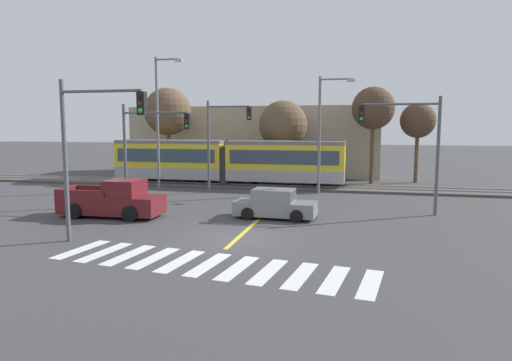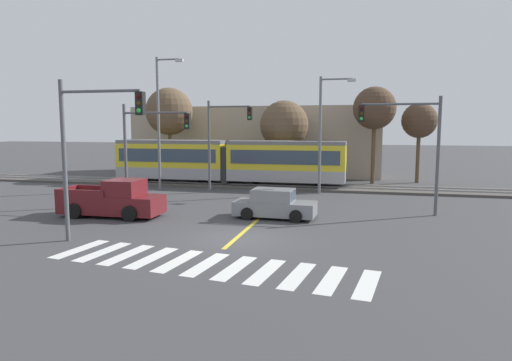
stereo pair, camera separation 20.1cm
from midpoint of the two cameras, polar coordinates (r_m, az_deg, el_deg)
The scene contains 30 objects.
ground_plane at distance 19.59m, azimuth -2.68°, elevation -7.28°, with size 200.00×200.00×0.00m, color #3D3D3F.
track_bed at distance 35.49m, azimuth 4.62°, elevation -0.75°, with size 120.00×4.00×0.18m, color #4C4742.
rail_near at distance 34.77m, azimuth 4.45°, elevation -0.67°, with size 120.00×0.08×0.10m, color #939399.
rail_far at distance 36.18m, azimuth 4.79°, elevation -0.38°, with size 120.00×0.08×0.10m, color #939399.
light_rail_tram at distance 36.47m, azimuth -3.79°, elevation 2.56°, with size 18.50×2.64×3.43m.
crosswalk_stripe_0 at distance 19.22m, azimuth -21.26°, elevation -8.01°, with size 0.56×2.80×0.01m, color silver.
crosswalk_stripe_1 at distance 18.52m, azimuth -18.70°, elevation -8.47°, with size 0.56×2.80×0.01m, color silver.
crosswalk_stripe_2 at distance 17.86m, azimuth -15.93°, elevation -8.93°, with size 0.56×2.80×0.01m, color silver.
crosswalk_stripe_3 at distance 17.24m, azimuth -12.96°, elevation -9.41°, with size 0.56×2.80×0.01m, color silver.
crosswalk_stripe_4 at distance 16.68m, azimuth -9.76°, elevation -9.90°, with size 0.56×2.80×0.01m, color silver.
crosswalk_stripe_5 at distance 16.17m, azimuth -6.34°, elevation -10.38°, with size 0.56×2.80×0.01m, color silver.
crosswalk_stripe_6 at distance 15.71m, azimuth -2.71°, elevation -10.86°, with size 0.56×2.80×0.01m, color silver.
crosswalk_stripe_7 at distance 15.33m, azimuth 1.14°, elevation -11.31°, with size 0.56×2.80×0.01m, color silver.
crosswalk_stripe_8 at distance 15.02m, azimuth 5.19°, elevation -11.73°, with size 0.56×2.80×0.01m, color silver.
crosswalk_stripe_9 at distance 14.78m, azimuth 9.39°, elevation -12.11°, with size 0.56×2.80×0.01m, color silver.
crosswalk_stripe_10 at distance 14.62m, azimuth 13.72°, elevation -12.43°, with size 0.56×2.80×0.01m, color silver.
lane_centre_line at distance 25.66m, azimuth 1.23°, elevation -3.87°, with size 0.20×16.25×0.01m, color gold.
sedan_crossing at distance 23.75m, azimuth 2.16°, elevation -3.04°, with size 4.25×2.03×1.52m.
pickup_truck at distance 25.23m, azimuth -17.58°, elevation -2.44°, with size 5.43×2.30×1.98m.
traffic_light_mid_left at distance 27.66m, azimuth -13.69°, elevation 5.04°, with size 4.25×0.38×6.06m.
traffic_light_far_left at distance 32.40m, azimuth -4.45°, elevation 5.94°, with size 3.25×0.38×6.53m.
traffic_light_near_left at distance 19.51m, azimuth -20.33°, elevation 5.11°, with size 3.75×0.38×6.63m.
traffic_light_mid_right at distance 25.74m, azimuth 18.56°, elevation 5.26°, with size 4.25×0.38×6.33m.
street_lamp_west at distance 34.73m, azimuth -12.13°, elevation 7.85°, with size 2.14×0.28×9.76m.
street_lamp_centre at distance 32.23m, azimuth 8.20°, elevation 6.61°, with size 2.46×0.28×8.14m.
bare_tree_far_west at distance 42.41m, azimuth -11.10°, elevation 8.44°, with size 4.26×4.26×8.19m.
bare_tree_west at distance 39.20m, azimuth 3.26°, elevation 6.94°, with size 4.14×4.14×6.92m.
bare_tree_east at distance 38.73m, azimuth 14.30°, elevation 8.70°, with size 3.46×3.46×7.94m.
bare_tree_far_east at distance 40.48m, azimuth 19.44°, elevation 7.01°, with size 2.92×2.92×6.67m.
building_backdrop_far at distance 45.63m, azimuth -0.30°, elevation 5.01°, with size 24.13×6.00×6.59m, color tan.
Camera 1 is at (5.11, -18.29, 4.79)m, focal length 32.00 mm.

